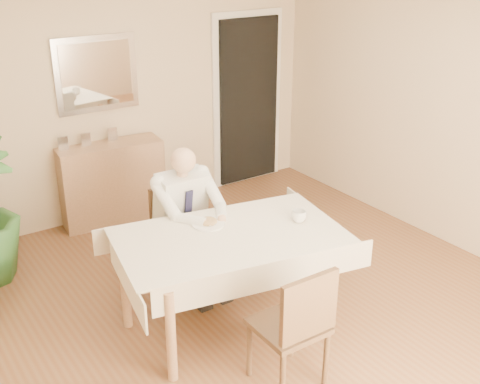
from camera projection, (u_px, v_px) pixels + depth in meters
room at (267, 164)px, 4.37m from camera, size 5.00×5.02×2.60m
doorway at (248, 102)px, 7.16m from camera, size 0.96×0.07×2.10m
mirror at (97, 74)px, 6.00m from camera, size 0.86×0.04×0.76m
dining_table at (230, 245)px, 4.56m from camera, size 1.90×1.33×0.75m
chair_far at (176, 227)px, 5.30m from camera, size 0.41×0.41×0.82m
chair_near at (297, 323)px, 3.89m from camera, size 0.44×0.44×0.92m
seated_man at (191, 214)px, 5.00m from camera, size 0.48×0.72×1.24m
plate at (208, 224)px, 4.67m from camera, size 0.26×0.26×0.02m
food at (208, 221)px, 4.67m from camera, size 0.14×0.14×0.06m
knife at (217, 223)px, 4.64m from camera, size 0.01×0.13×0.01m
fork at (208, 226)px, 4.60m from camera, size 0.01×0.13×0.01m
coffee_mug at (299, 216)px, 4.71m from camera, size 0.14×0.14×0.09m
sideboard at (112, 183)px, 6.33m from camera, size 1.10×0.47×0.86m
photo_frame_left at (63, 143)px, 5.96m from camera, size 0.10×0.02×0.14m
photo_frame_center at (86, 139)px, 6.07m from camera, size 0.10×0.02×0.14m
photo_frame_right at (112, 134)px, 6.23m from camera, size 0.10×0.02×0.14m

